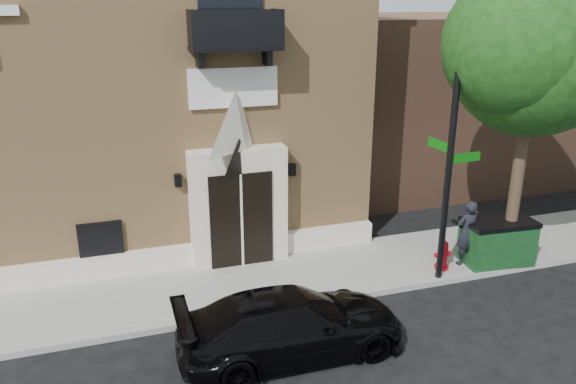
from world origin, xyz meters
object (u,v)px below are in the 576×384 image
(pedestrian_near, at_px, (467,233))
(black_sedan, at_px, (292,324))
(fire_hydrant, at_px, (442,255))
(street_sign, at_px, (450,163))
(dumpster, at_px, (497,241))

(pedestrian_near, bearing_deg, black_sedan, 18.06)
(black_sedan, bearing_deg, fire_hydrant, -66.64)
(black_sedan, relative_size, fire_hydrant, 5.80)
(black_sedan, bearing_deg, pedestrian_near, -68.90)
(black_sedan, relative_size, street_sign, 0.77)
(black_sedan, distance_m, fire_hydrant, 5.40)
(street_sign, distance_m, pedestrian_near, 2.47)
(street_sign, bearing_deg, pedestrian_near, 18.24)
(black_sedan, height_order, fire_hydrant, black_sedan)
(black_sedan, relative_size, dumpster, 2.43)
(dumpster, bearing_deg, black_sedan, -158.34)
(black_sedan, xyz_separation_m, street_sign, (4.63, 1.78, 2.56))
(street_sign, relative_size, fire_hydrant, 7.51)
(black_sedan, distance_m, street_sign, 5.58)
(fire_hydrant, bearing_deg, black_sedan, -156.45)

